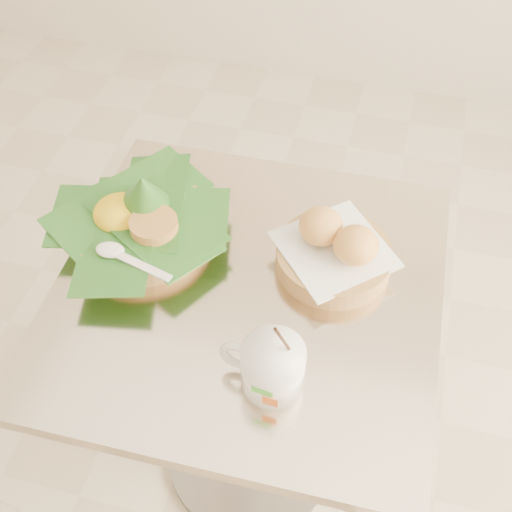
% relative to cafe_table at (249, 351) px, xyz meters
% --- Properties ---
extents(floor, '(3.60, 3.60, 0.00)m').
position_rel_cafe_table_xyz_m(floor, '(-0.18, 0.00, -0.53)').
color(floor, beige).
rests_on(floor, ground).
extents(cafe_table, '(0.71, 0.71, 0.75)m').
position_rel_cafe_table_xyz_m(cafe_table, '(0.00, 0.00, 0.00)').
color(cafe_table, gray).
rests_on(cafe_table, floor).
extents(rice_basket, '(0.34, 0.34, 0.17)m').
position_rel_cafe_table_xyz_m(rice_basket, '(-0.23, 0.07, 0.27)').
color(rice_basket, tan).
rests_on(rice_basket, cafe_table).
extents(bread_basket, '(0.26, 0.26, 0.11)m').
position_rel_cafe_table_xyz_m(bread_basket, '(0.14, 0.09, 0.26)').
color(bread_basket, tan).
rests_on(bread_basket, cafe_table).
extents(coffee_mug, '(0.14, 0.11, 0.18)m').
position_rel_cafe_table_xyz_m(coffee_mug, '(0.09, -0.18, 0.27)').
color(coffee_mug, white).
rests_on(coffee_mug, cafe_table).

